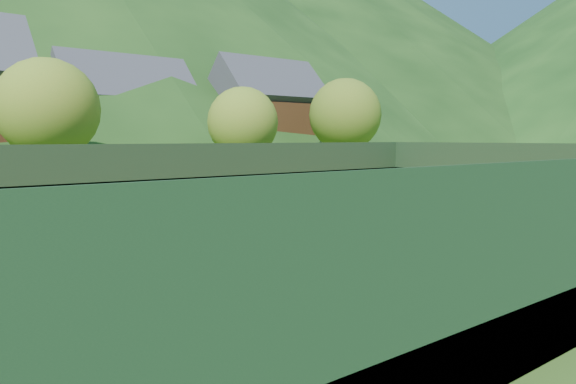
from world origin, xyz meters
TOP-DOWN VIEW (x-y plane):
  - ground at (0.00, 0.00)m, footprint 400.00×400.00m
  - clay_court at (0.00, 0.00)m, footprint 40.00×24.00m
  - mountain_far_right at (90.00, 150.00)m, footprint 260.00×260.00m
  - coach at (-1.61, -1.36)m, footprint 0.66×0.44m
  - student_a at (2.81, 2.90)m, footprint 0.90×0.82m
  - student_b at (3.22, 1.75)m, footprint 0.93×0.42m
  - student_c at (4.09, 1.54)m, footprint 0.83×0.60m
  - student_d at (6.86, 1.46)m, footprint 1.14×0.77m
  - tennis_ball_0 at (-8.37, -0.98)m, footprint 0.07×0.07m
  - tennis_ball_1 at (-5.47, -3.38)m, footprint 0.07×0.07m
  - tennis_ball_2 at (2.11, -5.17)m, footprint 0.07×0.07m
  - tennis_ball_3 at (-0.64, -5.98)m, footprint 0.07×0.07m
  - tennis_ball_4 at (0.27, -1.04)m, footprint 0.07×0.07m
  - tennis_ball_5 at (2.24, -8.75)m, footprint 0.07×0.07m
  - tennis_ball_6 at (2.84, -7.35)m, footprint 0.07×0.07m
  - tennis_ball_7 at (-0.33, -1.64)m, footprint 0.07×0.07m
  - tennis_ball_8 at (-5.45, -7.51)m, footprint 0.07×0.07m
  - tennis_ball_9 at (-2.51, -2.17)m, footprint 0.07×0.07m
  - tennis_ball_10 at (1.74, -7.18)m, footprint 0.07×0.07m
  - tennis_ball_11 at (-5.85, -1.59)m, footprint 0.07×0.07m
  - tennis_ball_12 at (1.00, -4.13)m, footprint 0.07×0.07m
  - tennis_ball_13 at (-4.62, -1.43)m, footprint 0.07×0.07m
  - tennis_ball_14 at (1.19, -4.49)m, footprint 0.07×0.07m
  - tennis_ball_15 at (5.98, -2.06)m, footprint 0.07×0.07m
  - tennis_ball_16 at (5.39, -4.35)m, footprint 0.07×0.07m
  - tennis_ball_17 at (-0.81, -5.86)m, footprint 0.07×0.07m
  - tennis_ball_18 at (-0.81, -1.43)m, footprint 0.07×0.07m
  - tennis_ball_19 at (5.45, -2.68)m, footprint 0.07×0.07m
  - tennis_ball_20 at (-1.83, -0.92)m, footprint 0.07×0.07m
  - tennis_ball_21 at (3.29, -7.11)m, footprint 0.07×0.07m
  - court_lines at (0.00, 0.00)m, footprint 23.83×11.03m
  - tennis_net at (0.00, 0.00)m, footprint 0.10×12.07m
  - perimeter_fence at (0.00, 0.00)m, footprint 40.40×24.24m
  - ball_hopper at (-6.16, -4.89)m, footprint 0.57×0.57m
  - chalet_mid at (6.00, 34.00)m, footprint 12.65×8.82m
  - chalet_right at (20.00, 30.00)m, footprint 11.50×8.82m
  - tree_b at (-4.00, 20.00)m, footprint 6.40×6.40m
  - tree_c at (10.00, 19.00)m, footprint 5.60×5.60m
  - tree_d at (22.00, 20.00)m, footprint 6.80×6.80m

SIDE VIEW (x-z plane):
  - ground at x=0.00m, z-range 0.00..0.00m
  - clay_court at x=0.00m, z-range 0.00..0.02m
  - court_lines at x=0.00m, z-range 0.02..0.03m
  - tennis_ball_0 at x=-8.37m, z-range 0.02..0.09m
  - tennis_ball_1 at x=-5.47m, z-range 0.02..0.09m
  - tennis_ball_2 at x=2.11m, z-range 0.02..0.09m
  - tennis_ball_3 at x=-0.64m, z-range 0.02..0.09m
  - tennis_ball_4 at x=0.27m, z-range 0.02..0.09m
  - tennis_ball_5 at x=2.24m, z-range 0.02..0.09m
  - tennis_ball_6 at x=2.84m, z-range 0.02..0.09m
  - tennis_ball_7 at x=-0.33m, z-range 0.02..0.09m
  - tennis_ball_8 at x=-5.45m, z-range 0.02..0.09m
  - tennis_ball_9 at x=-2.51m, z-range 0.02..0.09m
  - tennis_ball_10 at x=1.74m, z-range 0.02..0.09m
  - tennis_ball_11 at x=-5.85m, z-range 0.02..0.09m
  - tennis_ball_12 at x=1.00m, z-range 0.02..0.09m
  - tennis_ball_13 at x=-4.62m, z-range 0.02..0.09m
  - tennis_ball_14 at x=1.19m, z-range 0.02..0.09m
  - tennis_ball_15 at x=5.98m, z-range 0.02..0.09m
  - tennis_ball_16 at x=5.39m, z-range 0.02..0.09m
  - tennis_ball_17 at x=-0.81m, z-range 0.02..0.09m
  - tennis_ball_18 at x=-0.81m, z-range 0.02..0.09m
  - tennis_ball_19 at x=5.45m, z-range 0.02..0.09m
  - tennis_ball_20 at x=-1.83m, z-range 0.02..0.09m
  - tennis_ball_21 at x=3.29m, z-range 0.02..0.09m
  - tennis_net at x=0.00m, z-range -0.03..1.07m
  - ball_hopper at x=-6.16m, z-range 0.27..1.27m
  - student_a at x=2.81m, z-range 0.02..1.52m
  - student_b at x=3.22m, z-range 0.02..1.58m
  - student_c at x=4.09m, z-range 0.02..1.60m
  - student_d at x=6.86m, z-range 0.02..1.66m
  - coach at x=-1.61m, z-range 0.02..1.80m
  - perimeter_fence at x=0.00m, z-range -0.23..2.77m
  - tree_c at x=10.00m, z-range 0.87..8.22m
  - chalet_mid at x=6.00m, z-range -0.74..10.72m
  - tree_b at x=-4.00m, z-range 0.99..9.39m
  - chalet_right at x=20.00m, z-range -0.70..11.21m
  - tree_d at x=22.00m, z-range 1.06..9.98m
  - mountain_far_right at x=90.00m, z-range 0.00..95.00m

